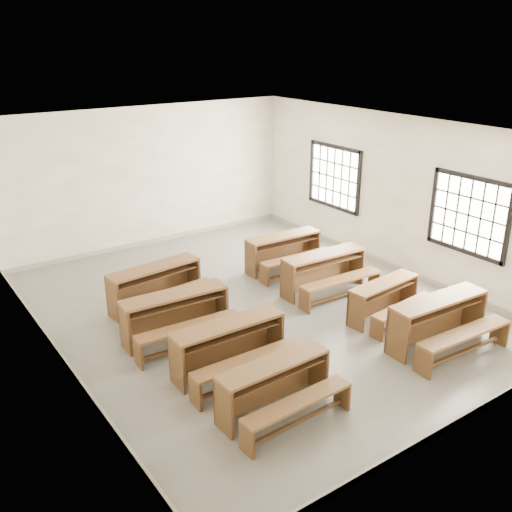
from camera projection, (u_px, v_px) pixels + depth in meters
room at (260, 192)px, 9.70m from camera, size 8.50×8.50×3.20m
desk_set_0 at (276, 384)px, 7.39m from camera, size 1.62×0.87×0.72m
desk_set_1 at (230, 344)px, 8.28m from camera, size 1.73×0.91×0.78m
desk_set_2 at (177, 313)px, 9.19m from camera, size 1.79×1.00×0.79m
desk_set_3 at (156, 284)px, 10.28m from camera, size 1.81×1.07×0.78m
desk_set_4 at (440, 319)px, 8.98m from camera, size 1.83×1.02×0.80m
desk_set_5 at (386, 297)px, 9.90m from camera, size 1.54×0.90×0.67m
desk_set_6 at (325, 270)px, 10.89m from camera, size 1.77×0.97×0.78m
desk_set_7 at (285, 250)px, 11.95m from camera, size 1.69×0.93×0.75m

